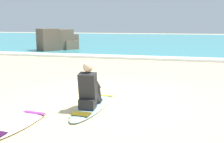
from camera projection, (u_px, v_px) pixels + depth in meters
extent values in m
plane|color=#CCB584|center=(108.00, 102.00, 5.93)|extent=(80.00, 80.00, 0.00)
cube|color=teal|center=(161.00, 40.00, 26.08)|extent=(80.00, 28.00, 0.10)
cube|color=white|center=(145.00, 58.00, 13.00)|extent=(80.00, 0.90, 0.11)
ellipsoid|color=#9ED1E5|center=(94.00, 104.00, 5.62)|extent=(0.64, 2.27, 0.07)
cube|color=gold|center=(104.00, 95.00, 6.20)|extent=(0.48, 0.12, 0.01)
cube|color=#4C400C|center=(81.00, 114.00, 4.93)|extent=(0.38, 0.26, 0.01)
cube|color=#232326|center=(88.00, 103.00, 5.23)|extent=(0.33, 0.27, 0.20)
cylinder|color=#232326|center=(86.00, 94.00, 5.40)|extent=(0.16, 0.41, 0.43)
cylinder|color=#232326|center=(88.00, 92.00, 5.61)|extent=(0.13, 0.26, 0.42)
cube|color=#232326|center=(89.00, 100.00, 5.71)|extent=(0.11, 0.22, 0.05)
cylinder|color=#232326|center=(95.00, 94.00, 5.36)|extent=(0.16, 0.41, 0.43)
cylinder|color=#232326|center=(98.00, 93.00, 5.56)|extent=(0.13, 0.26, 0.42)
cube|color=#232326|center=(99.00, 101.00, 5.66)|extent=(0.11, 0.22, 0.05)
cube|color=#232326|center=(88.00, 86.00, 5.20)|extent=(0.35, 0.30, 0.57)
sphere|color=beige|center=(88.00, 67.00, 5.16)|extent=(0.21, 0.21, 0.21)
cylinder|color=#232326|center=(84.00, 83.00, 5.37)|extent=(0.10, 0.40, 0.31)
cylinder|color=#232326|center=(97.00, 84.00, 5.31)|extent=(0.10, 0.40, 0.31)
ellipsoid|color=#EFE5C6|center=(18.00, 123.00, 4.56)|extent=(0.70, 1.77, 0.07)
cube|color=purple|center=(34.00, 113.00, 5.00)|extent=(0.49, 0.15, 0.01)
cube|color=brown|center=(64.00, 40.00, 16.68)|extent=(1.41, 1.41, 1.38)
cube|color=#756656|center=(70.00, 42.00, 17.08)|extent=(1.28, 1.24, 1.06)
cube|color=brown|center=(48.00, 40.00, 16.04)|extent=(1.62, 1.60, 1.43)
cube|color=#756656|center=(52.00, 45.00, 17.66)|extent=(1.10, 1.34, 0.63)
cube|color=brown|center=(66.00, 45.00, 17.10)|extent=(1.93, 1.75, 0.67)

